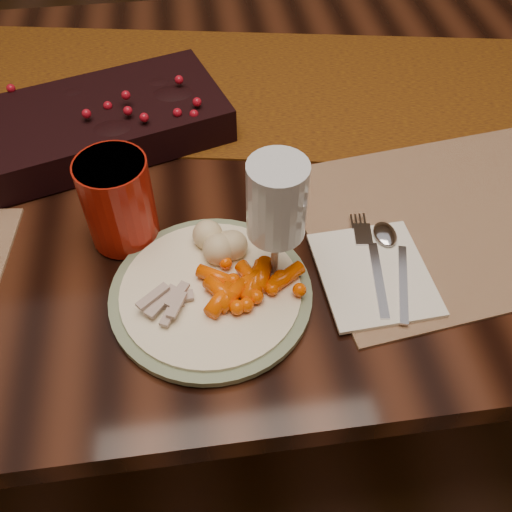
{
  "coord_description": "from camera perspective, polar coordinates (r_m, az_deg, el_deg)",
  "views": [
    {
      "loc": [
        -0.06,
        -0.74,
        1.33
      ],
      "look_at": [
        0.0,
        -0.29,
        0.8
      ],
      "focal_mm": 40.0,
      "sensor_mm": 36.0,
      "label": 1
    }
  ],
  "objects": [
    {
      "name": "floor",
      "position": [
        1.52,
        -1.63,
        -11.32
      ],
      "size": [
        5.0,
        5.0,
        0.0
      ],
      "primitive_type": "plane",
      "color": "black",
      "rests_on": "ground"
    },
    {
      "name": "dining_table",
      "position": [
        1.21,
        -2.02,
        -2.65
      ],
      "size": [
        1.8,
        1.0,
        0.75
      ],
      "primitive_type": "cube",
      "color": "black",
      "rests_on": "floor"
    },
    {
      "name": "table_runner",
      "position": [
        1.05,
        -0.65,
        16.38
      ],
      "size": [
        1.92,
        0.73,
        0.0
      ],
      "primitive_type": "cube",
      "rotation": [
        0.0,
        0.0,
        -0.19
      ],
      "color": "#42270A",
      "rests_on": "dining_table"
    },
    {
      "name": "centerpiece",
      "position": [
        0.95,
        -15.48,
        13.2
      ],
      "size": [
        0.43,
        0.3,
        0.08
      ],
      "primitive_type": null,
      "rotation": [
        0.0,
        0.0,
        0.29
      ],
      "color": "black",
      "rests_on": "table_runner"
    },
    {
      "name": "placemat_main",
      "position": [
        0.86,
        19.93,
        3.62
      ],
      "size": [
        0.48,
        0.38,
        0.0
      ],
      "primitive_type": "cube",
      "rotation": [
        0.0,
        0.0,
        0.13
      ],
      "color": "#856245",
      "rests_on": "dining_table"
    },
    {
      "name": "dinner_plate",
      "position": [
        0.71,
        -4.54,
        -3.68
      ],
      "size": [
        0.27,
        0.27,
        0.01
      ],
      "primitive_type": "cylinder",
      "rotation": [
        0.0,
        0.0,
        -0.09
      ],
      "color": "#FFF4CD",
      "rests_on": "placemat_main"
    },
    {
      "name": "baby_carrots",
      "position": [
        0.68,
        -0.48,
        -3.9
      ],
      "size": [
        0.12,
        0.1,
        0.02
      ],
      "primitive_type": null,
      "rotation": [
        0.0,
        0.0,
        0.05
      ],
      "color": "#FF5500",
      "rests_on": "dinner_plate"
    },
    {
      "name": "mashed_potatoes",
      "position": [
        0.73,
        -3.47,
        1.68
      ],
      "size": [
        0.09,
        0.09,
        0.04
      ],
      "primitive_type": null,
      "rotation": [
        0.0,
        0.0,
        -0.37
      ],
      "color": "#E1D581",
      "rests_on": "dinner_plate"
    },
    {
      "name": "turkey_shreds",
      "position": [
        0.69,
        -9.31,
        -4.96
      ],
      "size": [
        0.09,
        0.08,
        0.02
      ],
      "primitive_type": null,
      "rotation": [
        0.0,
        0.0,
        0.29
      ],
      "color": "#CFA88C",
      "rests_on": "dinner_plate"
    },
    {
      "name": "napkin",
      "position": [
        0.75,
        11.69,
        -1.74
      ],
      "size": [
        0.15,
        0.17,
        0.01
      ],
      "primitive_type": "cube",
      "rotation": [
        0.0,
        0.0,
        0.05
      ],
      "color": "white",
      "rests_on": "placemat_main"
    },
    {
      "name": "fork",
      "position": [
        0.75,
        11.75,
        -1.1
      ],
      "size": [
        0.04,
        0.16,
        0.0
      ],
      "primitive_type": null,
      "rotation": [
        0.0,
        0.0,
        -0.14
      ],
      "color": "silver",
      "rests_on": "napkin"
    },
    {
      "name": "spoon",
      "position": [
        0.76,
        13.93,
        -1.11
      ],
      "size": [
        0.07,
        0.16,
        0.0
      ],
      "primitive_type": null,
      "rotation": [
        0.0,
        0.0,
        -0.28
      ],
      "color": "silver",
      "rests_on": "napkin"
    },
    {
      "name": "red_cup",
      "position": [
        0.76,
        -13.61,
        5.34
      ],
      "size": [
        0.1,
        0.1,
        0.13
      ],
      "primitive_type": "cylinder",
      "rotation": [
        0.0,
        0.0,
        0.07
      ],
      "color": "maroon",
      "rests_on": "placemat_main"
    },
    {
      "name": "wine_glass",
      "position": [
        0.66,
        1.99,
        2.73
      ],
      "size": [
        0.07,
        0.07,
        0.19
      ],
      "primitive_type": null,
      "rotation": [
        0.0,
        0.0,
        0.01
      ],
      "color": "silver",
      "rests_on": "dining_table"
    }
  ]
}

